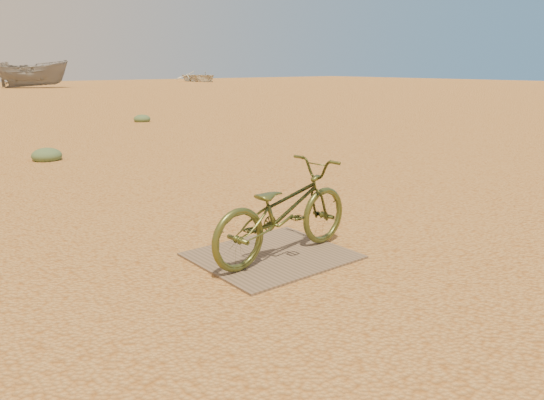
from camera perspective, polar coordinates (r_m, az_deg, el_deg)
ground at (r=5.00m, az=3.26°, el=-6.71°), size 120.00×120.00×0.00m
plywood_board at (r=5.13m, az=-0.00°, el=-6.01°), size 1.39×1.21×0.02m
bicycle at (r=4.97m, az=1.21°, el=-1.11°), size 1.76×0.75×0.90m
boat_mid_right at (r=47.35m, az=-24.35°, el=12.25°), size 5.86×4.70×2.16m
boat_far_right at (r=60.39m, az=-7.79°, el=13.06°), size 4.05×5.59×1.14m
kale_a at (r=11.20m, az=-23.02°, el=3.97°), size 0.56×0.56×0.31m
kale_b at (r=17.93m, az=-13.79°, el=8.19°), size 0.54×0.54×0.29m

